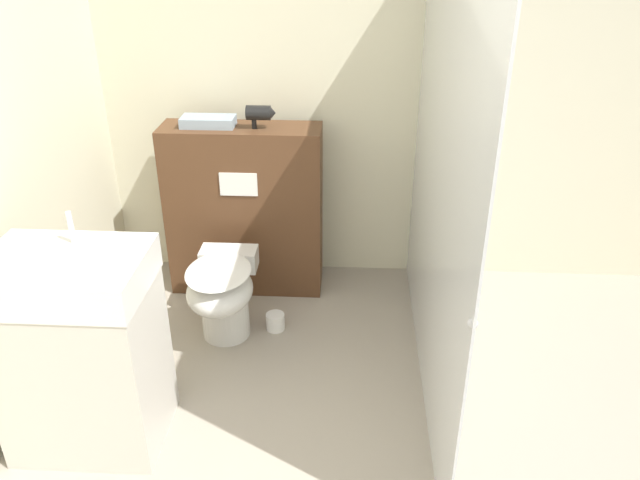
% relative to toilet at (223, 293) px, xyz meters
% --- Properties ---
extents(wall_back, '(8.00, 0.06, 2.50)m').
position_rel_toilet_xyz_m(wall_back, '(0.47, 0.86, 0.96)').
color(wall_back, beige).
rests_on(wall_back, ground_plane).
extents(partition_panel, '(0.94, 0.30, 1.06)m').
position_rel_toilet_xyz_m(partition_panel, '(0.04, 0.58, 0.24)').
color(partition_panel, '#51331E').
rests_on(partition_panel, ground_plane).
extents(shower_glass, '(0.04, 2.10, 2.10)m').
position_rel_toilet_xyz_m(shower_glass, '(1.09, -0.22, 0.76)').
color(shower_glass, silver).
rests_on(shower_glass, ground_plane).
extents(toilet, '(0.36, 0.58, 0.47)m').
position_rel_toilet_xyz_m(toilet, '(0.00, 0.00, 0.00)').
color(toilet, white).
rests_on(toilet, ground_plane).
extents(sink_vanity, '(0.65, 0.48, 1.08)m').
position_rel_toilet_xyz_m(sink_vanity, '(-0.45, -0.78, 0.18)').
color(sink_vanity, beige).
rests_on(sink_vanity, ground_plane).
extents(hair_drier, '(0.17, 0.08, 0.13)m').
position_rel_toilet_xyz_m(hair_drier, '(0.17, 0.55, 0.86)').
color(hair_drier, black).
rests_on(hair_drier, partition_panel).
extents(folded_towel, '(0.31, 0.15, 0.06)m').
position_rel_toilet_xyz_m(folded_towel, '(-0.14, 0.58, 0.80)').
color(folded_towel, '#8C9EAD').
rests_on(folded_towel, partition_panel).
extents(spare_toilet_roll, '(0.11, 0.11, 0.10)m').
position_rel_toilet_xyz_m(spare_toilet_roll, '(0.27, 0.09, -0.24)').
color(spare_toilet_roll, white).
rests_on(spare_toilet_roll, ground_plane).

